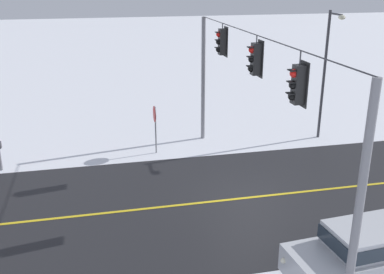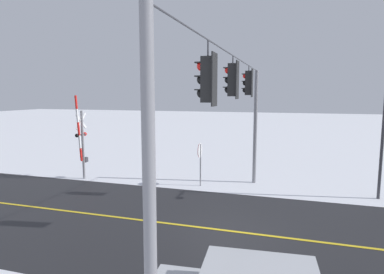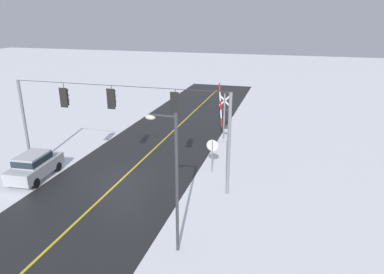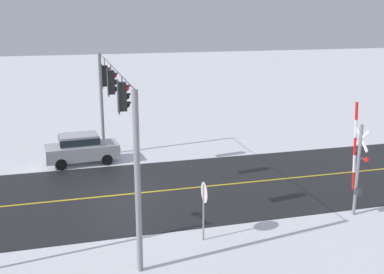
% 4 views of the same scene
% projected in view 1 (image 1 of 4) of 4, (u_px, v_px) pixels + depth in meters
% --- Properties ---
extents(ground_plane, '(160.00, 160.00, 0.00)m').
position_uv_depth(ground_plane, '(247.00, 198.00, 17.41)').
color(ground_plane, white).
extents(signal_span, '(14.20, 0.47, 6.22)m').
position_uv_depth(signal_span, '(251.00, 90.00, 15.95)').
color(signal_span, gray).
rests_on(signal_span, ground).
extents(stop_sign, '(0.80, 0.09, 2.35)m').
position_uv_depth(stop_sign, '(155.00, 119.00, 21.27)').
color(stop_sign, gray).
rests_on(stop_sign, ground).
extents(parked_car_silver, '(2.08, 4.30, 1.74)m').
position_uv_depth(parked_car_silver, '(364.00, 253.00, 12.33)').
color(parked_car_silver, '#B7BABF').
rests_on(parked_car_silver, ground).
extents(streetlamp_near, '(1.39, 0.28, 6.50)m').
position_uv_depth(streetlamp_near, '(327.00, 64.00, 22.46)').
color(streetlamp_near, '#38383D').
rests_on(streetlamp_near, ground).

